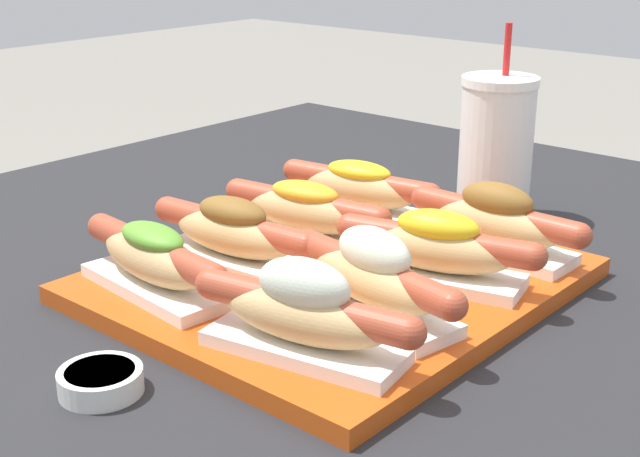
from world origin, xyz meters
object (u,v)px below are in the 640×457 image
Objects in this scene: hot_dog_4 at (154,259)px; hot_dog_6 at (305,211)px; serving_tray at (335,280)px; hot_dog_0 at (304,313)px; hot_dog_5 at (233,233)px; hot_dog_2 at (437,248)px; sauce_bowl at (101,380)px; drink_cup at (496,148)px; hot_dog_1 at (374,277)px; hot_dog_3 at (496,221)px; hot_dog_7 at (359,189)px.

hot_dog_4 and hot_dog_6 have the same top height.
hot_dog_0 is at bearing -148.16° from serving_tray.
serving_tray is at bearing -58.65° from hot_dog_5.
hot_dog_6 is at bearing 89.32° from hot_dog_2.
hot_dog_6 is at bearing -4.01° from hot_dog_4.
sauce_bowl is (-0.27, 0.01, 0.00)m from serving_tray.
drink_cup is (0.56, -0.01, 0.08)m from sauce_bowl.
hot_dog_0 is at bearing -178.10° from hot_dog_1.
hot_dog_5 is at bearing 176.07° from hot_dog_6.
hot_dog_1 is 0.24m from sauce_bowl.
hot_dog_1 is 0.99× the size of hot_dog_3.
hot_dog_2 is 0.98× the size of hot_dog_5.
serving_tray is 2.04× the size of hot_dog_6.
hot_dog_0 is at bearing -117.95° from hot_dog_5.
hot_dog_1 is at bearing -23.97° from sauce_bowl.
hot_dog_1 is 0.36m from drink_cup.
serving_tray is 0.18m from hot_dog_7.
hot_dog_7 is (0.29, -0.01, -0.00)m from hot_dog_4.
drink_cup is at bearing -14.59° from hot_dog_5.
hot_dog_0 reaches higher than hot_dog_4.
hot_dog_0 reaches higher than hot_dog_6.
hot_dog_6 is at bearing 12.92° from sauce_bowl.
serving_tray is 0.11m from hot_dog_5.
hot_dog_3 reaches higher than hot_dog_7.
hot_dog_1 is 0.27m from hot_dog_7.
hot_dog_6 is (0.19, -0.01, -0.00)m from hot_dog_4.
drink_cup is at bearing 31.05° from hot_dog_3.
hot_dog_1 is 0.20m from hot_dog_4.
serving_tray is 6.40× the size of sauce_bowl.
hot_dog_6 is 0.33m from sauce_bowl.
sauce_bowl is (-0.32, 0.10, -0.04)m from hot_dog_2.
hot_dog_3 is at bearing -13.37° from sauce_bowl.
hot_dog_2 is at bearing -90.68° from hot_dog_6.
hot_dog_1 is 1.01× the size of hot_dog_2.
hot_dog_0 reaches higher than serving_tray.
hot_dog_0 is 0.16m from sauce_bowl.
hot_dog_3 is 1.01× the size of hot_dog_6.
hot_dog_5 reaches higher than sauce_bowl.
serving_tray is at bearing 31.84° from hot_dog_0.
hot_dog_2 is 0.33m from sauce_bowl.
drink_cup reaches higher than hot_dog_0.
hot_dog_1 is 0.10m from hot_dog_2.
hot_dog_1 reaches higher than hot_dog_3.
hot_dog_4 is 1.00× the size of hot_dog_6.
hot_dog_4 is (-0.09, 0.18, -0.00)m from hot_dog_1.
hot_dog_2 is at bearing -61.17° from hot_dog_5.
hot_dog_2 is at bearing -16.87° from sauce_bowl.
hot_dog_4 is at bearing 178.95° from hot_dog_7.
sauce_bowl is at bearing 156.03° from hot_dog_1.
drink_cup reaches higher than serving_tray.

